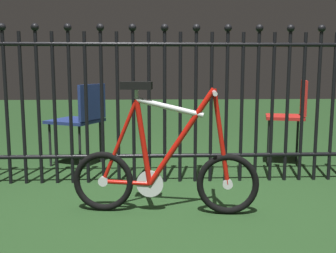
# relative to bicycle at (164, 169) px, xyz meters

# --- Properties ---
(ground_plane) EXTENTS (20.00, 20.00, 0.00)m
(ground_plane) POSITION_rel_bicycle_xyz_m (0.06, -0.03, -0.30)
(ground_plane) COLOR #1E3B1B
(iron_fence) EXTENTS (4.78, 0.07, 1.37)m
(iron_fence) POSITION_rel_bicycle_xyz_m (-0.00, 0.73, 0.39)
(iron_fence) COLOR black
(iron_fence) RESTS_ON ground
(bicycle) EXTENTS (1.23, 0.40, 0.87)m
(bicycle) POSITION_rel_bicycle_xyz_m (0.00, 0.00, 0.00)
(bicycle) COLOR black
(bicycle) RESTS_ON ground
(chair_navy) EXTENTS (0.59, 0.59, 0.81)m
(chair_navy) POSITION_rel_bicycle_xyz_m (-0.77, 1.36, 0.20)
(chair_navy) COLOR black
(chair_navy) RESTS_ON ground
(chair_red) EXTENTS (0.45, 0.44, 0.84)m
(chair_red) POSITION_rel_bicycle_xyz_m (1.31, 1.29, 0.23)
(chair_red) COLOR black
(chair_red) RESTS_ON ground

